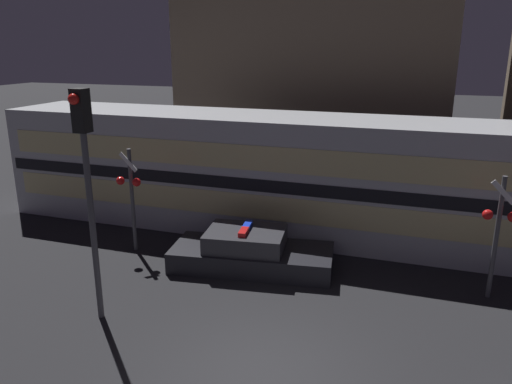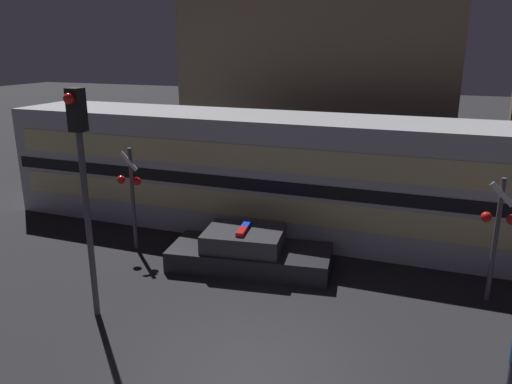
% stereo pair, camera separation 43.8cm
% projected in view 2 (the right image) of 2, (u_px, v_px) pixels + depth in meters
% --- Properties ---
extents(ground_plane, '(120.00, 120.00, 0.00)m').
position_uv_depth(ground_plane, '(251.00, 375.00, 9.51)').
color(ground_plane, black).
extents(train, '(18.01, 3.09, 3.85)m').
position_uv_depth(train, '(261.00, 173.00, 16.75)').
color(train, '#B7BABF').
rests_on(train, ground_plane).
extents(police_car, '(4.69, 2.44, 1.22)m').
position_uv_depth(police_car, '(249.00, 252.00, 14.01)').
color(police_car, black).
rests_on(police_car, ground_plane).
extents(crossing_signal_near, '(0.79, 0.31, 3.12)m').
position_uv_depth(crossing_signal_near, '(497.00, 230.00, 11.73)').
color(crossing_signal_near, '#4C4C51').
rests_on(crossing_signal_near, ground_plane).
extents(crossing_signal_far, '(0.79, 0.31, 3.15)m').
position_uv_depth(crossing_signal_far, '(131.00, 191.00, 14.86)').
color(crossing_signal_far, '#4C4C51').
rests_on(crossing_signal_far, ground_plane).
extents(traffic_light_corner, '(0.30, 0.46, 5.21)m').
position_uv_depth(traffic_light_corner, '(82.00, 166.00, 10.65)').
color(traffic_light_corner, '#4C4C51').
rests_on(traffic_light_corner, ground_plane).
extents(building_left, '(11.76, 4.29, 9.89)m').
position_uv_depth(building_left, '(319.00, 71.00, 22.05)').
color(building_left, brown).
rests_on(building_left, ground_plane).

